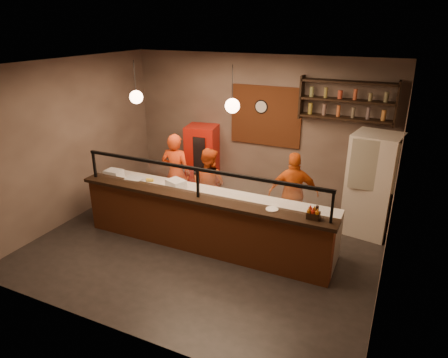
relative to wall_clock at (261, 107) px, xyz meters
The scene contains 29 objects.
floor 3.24m from the wall_clock, 92.33° to the right, with size 6.00×6.00×0.00m, color black.
ceiling 2.70m from the wall_clock, 92.33° to the right, with size 6.00×6.00×0.00m, color #352E29.
wall_back 0.51m from the wall_clock, 158.20° to the left, with size 6.00×6.00×0.00m, color #7C675B.
wall_left 3.99m from the wall_clock, 141.57° to the right, with size 5.00×5.00×0.00m, color #7C675B.
wall_right 3.84m from the wall_clock, 40.31° to the right, with size 5.00×5.00×0.00m, color #7C675B.
wall_front 4.99m from the wall_clock, 91.16° to the right, with size 6.00×6.00×0.00m, color #7C675B.
brick_patch 0.22m from the wall_clock, ahead, with size 1.60×0.04×1.30m, color brown.
service_counter 3.19m from the wall_clock, 92.08° to the right, with size 4.60×0.25×1.00m, color brown.
counter_ledge 2.96m from the wall_clock, 92.08° to the right, with size 4.70×0.37×0.06m, color black.
worktop_cabinet 2.81m from the wall_clock, 92.53° to the right, with size 4.60×0.75×0.85m, color gray.
worktop 2.57m from the wall_clock, 92.53° to the right, with size 4.60×0.75×0.05m, color silver.
sneeze_guard 2.86m from the wall_clock, 92.08° to the right, with size 4.50×0.05×0.52m.
wall_shelving 1.83m from the wall_clock, ahead, with size 1.84×0.28×0.85m.
wall_clock is the anchor object (origin of this frame).
pendant_left 2.81m from the wall_clock, 125.30° to the right, with size 0.24×0.24×0.77m.
pendant_right 2.32m from the wall_clock, 82.44° to the right, with size 0.24×0.24×0.77m.
cook_left 2.35m from the wall_clock, 131.49° to the right, with size 0.62×0.41×1.71m, color #E24115.
cook_mid 2.12m from the wall_clock, 108.28° to the right, with size 0.74×0.58×1.53m, color #C44212.
cook_right 2.23m from the wall_clock, 49.19° to the right, with size 0.94×0.39×1.61m, color #D35513.
fridge 2.84m from the wall_clock, 16.71° to the right, with size 0.82×0.76×1.96m, color beige.
red_cooler 1.87m from the wall_clock, 166.70° to the right, with size 0.69×0.63×1.60m, color #B6170C.
pizza_dough 2.69m from the wall_clock, 78.33° to the right, with size 0.46×0.46×0.01m, color beige.
prep_tub_a 3.43m from the wall_clock, 134.02° to the right, with size 0.32×0.26×0.16m, color silver.
prep_tub_b 2.67m from the wall_clock, 110.22° to the right, with size 0.33×0.27×0.17m, color white.
prep_tub_c 3.18m from the wall_clock, 122.66° to the right, with size 0.33×0.26×0.16m, color silver.
rolling_pin 2.98m from the wall_clock, 125.62° to the right, with size 0.07×0.07×0.38m, color yellow.
condiment_caddy 3.44m from the wall_clock, 55.87° to the right, with size 0.19×0.15×0.11m, color black.
pepper_mill 3.45m from the wall_clock, 55.12° to the right, with size 0.05×0.05×0.21m, color black.
small_plate 3.13m from the wall_clock, 66.18° to the right, with size 0.20×0.20×0.01m, color white.
Camera 1 is at (2.99, -5.71, 3.83)m, focal length 32.00 mm.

